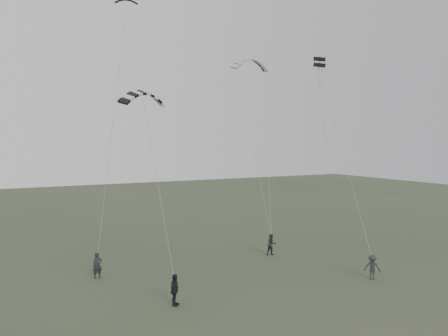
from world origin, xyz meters
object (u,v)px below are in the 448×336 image
flyer_left (97,265)px  kite_dark_small (126,0)px  kite_striped (143,93)px  kite_pale_large (251,59)px  kite_box (319,62)px  flyer_center (175,290)px  flyer_right (272,245)px  flyer_far (372,267)px

flyer_left → kite_dark_small: 18.63m
kite_dark_small → kite_striped: (-0.30, -4.66, -7.05)m
kite_pale_large → kite_striped: kite_pale_large is taller
kite_box → flyer_left: bearing=168.1°
flyer_center → kite_pale_large: size_ratio=0.44×
flyer_left → flyer_right: size_ratio=1.01×
flyer_center → flyer_far: size_ratio=1.08×
flyer_left → kite_striped: size_ratio=0.53×
flyer_center → kite_box: size_ratio=2.42×
flyer_far → kite_box: bearing=133.4°
kite_box → flyer_center: bearing=-165.3°
flyer_right → kite_box: size_ratio=2.33×
flyer_far → kite_striped: bearing=-159.9°
flyer_left → flyer_center: bearing=-69.4°
flyer_left → flyer_right: 13.28m
flyer_right → flyer_center: flyer_center is taller
flyer_right → flyer_far: size_ratio=1.04×
kite_pale_large → kite_striped: (-13.12, -8.58, -4.66)m
flyer_far → kite_dark_small: bearing=-174.4°
flyer_right → kite_pale_large: bearing=79.9°
flyer_right → kite_striped: 15.45m
flyer_left → kite_dark_small: bearing=43.3°
flyer_left → flyer_right: bearing=-3.2°
kite_striped → kite_pale_large: bearing=15.2°
flyer_left → kite_striped: kite_striped is taller
flyer_left → flyer_center: flyer_center is taller
kite_box → flyer_right: bearing=140.6°
flyer_left → kite_box: bearing=-10.2°
flyer_far → kite_pale_large: (0.13, 15.35, 15.83)m
kite_dark_small → kite_box: (13.14, -5.47, -4.16)m
flyer_right → kite_striped: size_ratio=0.53×
kite_striped → kite_box: kite_box is taller
flyer_far → kite_dark_small: (-12.69, 11.43, 18.22)m
flyer_left → kite_dark_small: kite_dark_small is taller
kite_striped → kite_box: bearing=-21.4°
flyer_far → kite_striped: size_ratio=0.50×
flyer_left → flyer_center: (2.68, -6.81, 0.02)m
flyer_left → flyer_far: (15.63, -8.58, -0.04)m
flyer_far → kite_striped: 18.42m
flyer_center → kite_striped: bearing=41.5°
kite_striped → flyer_right: bearing=-11.1°
kite_striped → flyer_far: bearing=-45.5°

